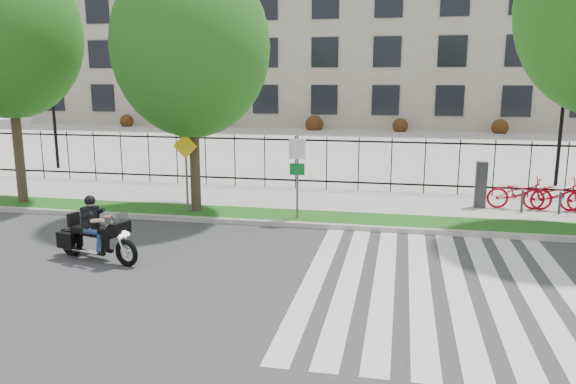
# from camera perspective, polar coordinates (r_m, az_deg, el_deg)

# --- Properties ---
(ground) EXTENTS (120.00, 120.00, 0.00)m
(ground) POSITION_cam_1_polar(r_m,az_deg,el_deg) (12.98, -6.99, -7.97)
(ground) COLOR #343436
(ground) RESTS_ON ground
(curb) EXTENTS (60.00, 0.20, 0.15)m
(curb) POSITION_cam_1_polar(r_m,az_deg,el_deg) (16.72, -2.55, -3.15)
(curb) COLOR #A3A099
(curb) RESTS_ON ground
(grass_verge) EXTENTS (60.00, 1.50, 0.15)m
(grass_verge) POSITION_cam_1_polar(r_m,az_deg,el_deg) (17.52, -1.87, -2.46)
(grass_verge) COLOR #1B5014
(grass_verge) RESTS_ON ground
(sidewalk) EXTENTS (60.00, 3.50, 0.15)m
(sidewalk) POSITION_cam_1_polar(r_m,az_deg,el_deg) (19.89, -0.20, -0.75)
(sidewalk) COLOR #A7A39C
(sidewalk) RESTS_ON ground
(plaza) EXTENTS (80.00, 34.00, 0.10)m
(plaza) POSITION_cam_1_polar(r_m,az_deg,el_deg) (37.04, 5.36, 4.91)
(plaza) COLOR #A7A39C
(plaza) RESTS_ON ground
(crosswalk_stripes) EXTENTS (5.70, 8.00, 0.01)m
(crosswalk_stripes) POSITION_cam_1_polar(r_m,az_deg,el_deg) (12.39, 15.00, -9.24)
(crosswalk_stripes) COLOR silver
(crosswalk_stripes) RESTS_ON ground
(iron_fence) EXTENTS (30.00, 0.06, 2.00)m
(iron_fence) POSITION_cam_1_polar(r_m,az_deg,el_deg) (21.39, 0.75, 3.05)
(iron_fence) COLOR black
(iron_fence) RESTS_ON sidewalk
(office_building) EXTENTS (60.00, 21.90, 20.15)m
(office_building) POSITION_cam_1_polar(r_m,az_deg,el_deg) (56.91, 7.86, 17.18)
(office_building) COLOR gray
(office_building) RESTS_ON ground
(lamp_post_left) EXTENTS (1.06, 0.70, 4.25)m
(lamp_post_left) POSITION_cam_1_polar(r_m,az_deg,el_deg) (28.49, -22.78, 8.45)
(lamp_post_left) COLOR black
(lamp_post_left) RESTS_ON ground
(lamp_post_right) EXTENTS (1.06, 0.70, 4.25)m
(lamp_post_right) POSITION_cam_1_polar(r_m,az_deg,el_deg) (24.36, 26.15, 7.79)
(lamp_post_right) COLOR black
(lamp_post_right) RESTS_ON ground
(street_tree_0) EXTENTS (4.69, 4.69, 8.22)m
(street_tree_0) POSITION_cam_1_polar(r_m,az_deg,el_deg) (20.84, -26.61, 14.08)
(street_tree_0) COLOR #31231A
(street_tree_0) RESTS_ON grass_verge
(street_tree_1) EXTENTS (4.79, 4.79, 7.85)m
(street_tree_1) POSITION_cam_1_polar(r_m,az_deg,el_deg) (17.74, -9.83, 14.36)
(street_tree_1) COLOR #31231A
(street_tree_1) RESTS_ON grass_verge
(sign_pole_regulatory) EXTENTS (0.50, 0.09, 2.50)m
(sign_pole_regulatory) POSITION_cam_1_polar(r_m,az_deg,el_deg) (16.64, 0.95, 2.65)
(sign_pole_regulatory) COLOR #59595B
(sign_pole_regulatory) RESTS_ON grass_verge
(sign_pole_warning) EXTENTS (0.78, 0.09, 2.49)m
(sign_pole_warning) POSITION_cam_1_polar(r_m,az_deg,el_deg) (17.62, -10.32, 2.97)
(sign_pole_warning) COLOR #59595B
(sign_pole_warning) RESTS_ON grass_verge
(motorcycle_rider) EXTENTS (2.42, 1.10, 1.91)m
(motorcycle_rider) POSITION_cam_1_polar(r_m,az_deg,el_deg) (14.17, -18.88, -4.14)
(motorcycle_rider) COLOR black
(motorcycle_rider) RESTS_ON ground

